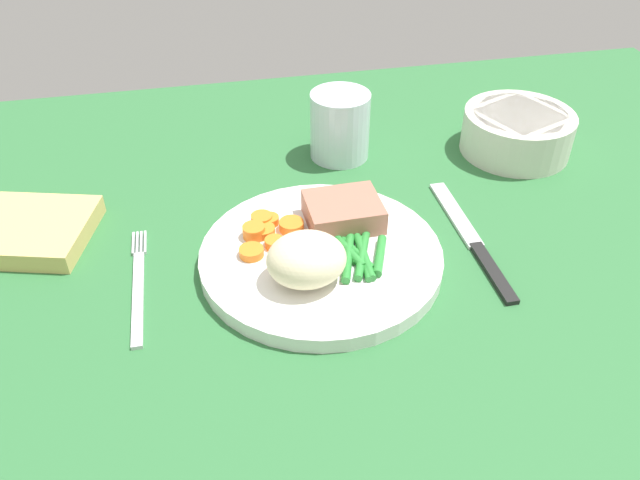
# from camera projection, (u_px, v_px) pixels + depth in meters

# --- Properties ---
(dining_table) EXTENTS (1.20, 0.90, 0.02)m
(dining_table) POSITION_uv_depth(u_px,v_px,m) (358.00, 266.00, 0.65)
(dining_table) COLOR #2D6B38
(dining_table) RESTS_ON ground
(dinner_plate) EXTENTS (0.24, 0.24, 0.02)m
(dinner_plate) POSITION_uv_depth(u_px,v_px,m) (320.00, 254.00, 0.64)
(dinner_plate) COLOR white
(dinner_plate) RESTS_ON dining_table
(meat_portion) EXTENTS (0.08, 0.07, 0.03)m
(meat_portion) POSITION_uv_depth(u_px,v_px,m) (343.00, 212.00, 0.66)
(meat_portion) COLOR #A86B56
(meat_portion) RESTS_ON dinner_plate
(mashed_potatoes) EXTENTS (0.07, 0.06, 0.05)m
(mashed_potatoes) POSITION_uv_depth(u_px,v_px,m) (306.00, 259.00, 0.58)
(mashed_potatoes) COLOR beige
(mashed_potatoes) RESTS_ON dinner_plate
(carrot_slices) EXTENTS (0.07, 0.07, 0.01)m
(carrot_slices) POSITION_uv_depth(u_px,v_px,m) (267.00, 231.00, 0.64)
(carrot_slices) COLOR orange
(carrot_slices) RESTS_ON dinner_plate
(green_beans) EXTENTS (0.06, 0.09, 0.01)m
(green_beans) POSITION_uv_depth(u_px,v_px,m) (357.00, 252.00, 0.62)
(green_beans) COLOR #2D8C38
(green_beans) RESTS_ON dinner_plate
(fork) EXTENTS (0.01, 0.17, 0.00)m
(fork) POSITION_uv_depth(u_px,v_px,m) (138.00, 285.00, 0.61)
(fork) COLOR silver
(fork) RESTS_ON dining_table
(knife) EXTENTS (0.02, 0.20, 0.01)m
(knife) POSITION_uv_depth(u_px,v_px,m) (472.00, 240.00, 0.66)
(knife) COLOR black
(knife) RESTS_ON dining_table
(water_glass) EXTENTS (0.07, 0.07, 0.08)m
(water_glass) POSITION_uv_depth(u_px,v_px,m) (340.00, 130.00, 0.78)
(water_glass) COLOR silver
(water_glass) RESTS_ON dining_table
(salad_bowl) EXTENTS (0.14, 0.14, 0.05)m
(salad_bowl) POSITION_uv_depth(u_px,v_px,m) (517.00, 130.00, 0.79)
(salad_bowl) COLOR silver
(salad_bowl) RESTS_ON dining_table
(napkin) EXTENTS (0.14, 0.13, 0.02)m
(napkin) POSITION_uv_depth(u_px,v_px,m) (33.00, 231.00, 0.66)
(napkin) COLOR #DBBC6B
(napkin) RESTS_ON dining_table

